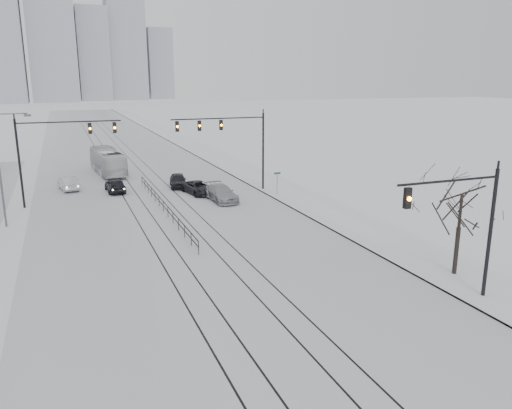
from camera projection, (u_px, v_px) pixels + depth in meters
The scene contains 18 objects.
road at pixel (122, 161), 71.04m from camera, with size 22.00×260.00×0.02m, color silver.
sidewalk_east at pixel (213, 155), 75.78m from camera, with size 5.00×260.00×0.16m, color silver.
curb at pixel (198, 156), 74.92m from camera, with size 0.10×260.00×0.12m, color gray.
tram_rails at pixel (145, 189), 52.97m from camera, with size 5.30×180.00×0.01m.
skyline at pixel (79, 41), 258.33m from camera, with size 96.00×48.00×72.00m.
traffic_mast_near at pixel (468, 219), 24.94m from camera, with size 6.10×0.37×7.00m.
traffic_mast_ne at pixel (232, 137), 49.92m from camera, with size 9.60×0.37×8.00m.
traffic_mast_nw at pixel (54, 145), 45.00m from camera, with size 9.10×0.37×8.00m.
street_light_west at pixel (3, 161), 38.37m from camera, with size 2.73×0.25×9.00m.
bare_tree at pixel (461, 203), 28.53m from camera, with size 4.40×4.40×6.10m.
median_fence at pixel (163, 206), 43.81m from camera, with size 0.06×24.00×1.00m.
street_sign at pixel (277, 180), 49.52m from camera, with size 0.70×0.06×2.40m.
sedan_sb_inner at pixel (115, 185), 51.38m from camera, with size 1.75×4.35×1.48m, color black.
sedan_sb_outer at pixel (68, 183), 52.39m from camera, with size 1.53×4.38×1.44m, color silver.
sedan_nb_front at pixel (199, 188), 50.54m from camera, with size 2.15×4.66×1.29m, color black.
sedan_nb_right at pixel (221, 193), 47.62m from camera, with size 2.11×5.18×1.50m, color #A0A2A7.
sedan_nb_far at pixel (178, 180), 53.80m from camera, with size 1.72×4.28×1.46m, color black.
box_truck at pixel (108, 161), 61.22m from camera, with size 2.57×10.97×3.06m, color silver.
Camera 1 is at (-7.82, -12.52, 11.34)m, focal length 35.00 mm.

